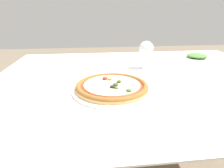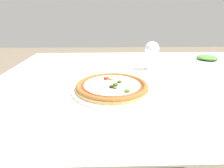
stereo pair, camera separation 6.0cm
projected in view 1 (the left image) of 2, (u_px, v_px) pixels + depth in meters
name	position (u px, v px, depth m)	size (l,w,h in m)	color
dining_table	(146.00, 90.00, 0.95)	(1.49, 1.12, 0.76)	brown
pizza_plate	(112.00, 87.00, 0.74)	(0.32, 0.32, 0.04)	white
fork	(6.00, 113.00, 0.58)	(0.06, 0.17, 0.00)	silver
wine_glass_far_left	(146.00, 49.00, 1.01)	(0.08, 0.08, 0.15)	silver
side_plate	(197.00, 57.00, 1.24)	(0.22, 0.22, 0.04)	white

